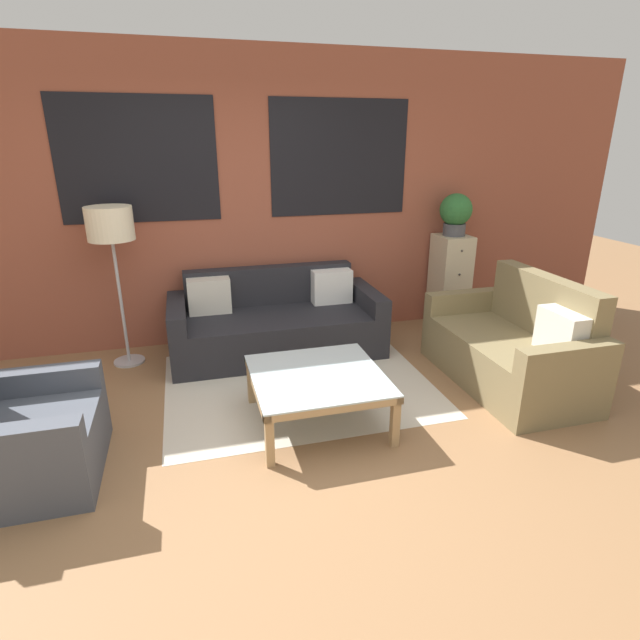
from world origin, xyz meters
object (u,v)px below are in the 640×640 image
at_px(couch_dark, 276,324).
at_px(armchair_corner, 21,439).
at_px(potted_plant, 456,213).
at_px(settee_vintage, 513,349).
at_px(drawer_cabinet, 449,281).
at_px(coffee_table, 317,381).
at_px(floor_lamp, 111,230).

xyz_separation_m(couch_dark, armchair_corner, (-1.85, -1.54, -0.00)).
bearing_deg(potted_plant, settee_vintage, -97.09).
distance_m(couch_dark, potted_plant, 2.22).
bearing_deg(couch_dark, armchair_corner, -140.24).
relative_size(couch_dark, armchair_corner, 2.26).
height_order(settee_vintage, drawer_cabinet, drawer_cabinet).
bearing_deg(armchair_corner, couch_dark, 39.76).
distance_m(couch_dark, coffee_table, 1.40).
distance_m(settee_vintage, armchair_corner, 3.67).
relative_size(couch_dark, drawer_cabinet, 1.98).
xyz_separation_m(settee_vintage, armchair_corner, (-3.66, -0.34, -0.03)).
relative_size(couch_dark, potted_plant, 4.56).
height_order(couch_dark, drawer_cabinet, drawer_cabinet).
bearing_deg(drawer_cabinet, settee_vintage, -97.09).
bearing_deg(floor_lamp, armchair_corner, -105.75).
relative_size(floor_lamp, drawer_cabinet, 1.43).
relative_size(armchair_corner, potted_plant, 2.02).
relative_size(coffee_table, drawer_cabinet, 0.92).
relative_size(coffee_table, potted_plant, 2.12).
bearing_deg(coffee_table, settee_vintage, 6.13).
xyz_separation_m(coffee_table, potted_plant, (1.94, 1.61, 0.91)).
height_order(armchair_corner, floor_lamp, floor_lamp).
bearing_deg(armchair_corner, potted_plant, 24.67).
bearing_deg(armchair_corner, drawer_cabinet, 24.67).
relative_size(couch_dark, coffee_table, 2.15).
xyz_separation_m(armchair_corner, potted_plant, (3.84, 1.76, 0.97)).
bearing_deg(settee_vintage, potted_plant, 82.91).
distance_m(couch_dark, settee_vintage, 2.17).
bearing_deg(potted_plant, drawer_cabinet, -90.00).
relative_size(settee_vintage, drawer_cabinet, 1.49).
xyz_separation_m(settee_vintage, potted_plant, (0.18, 1.42, 0.94)).
distance_m(armchair_corner, coffee_table, 1.90).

